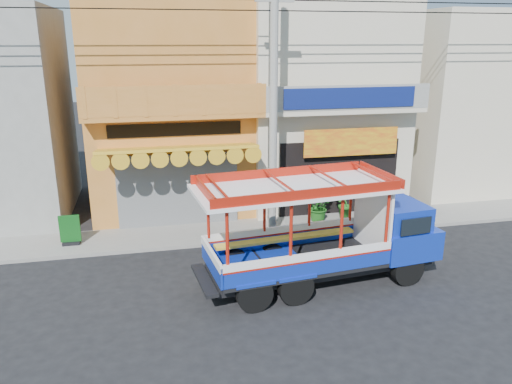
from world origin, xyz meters
TOP-DOWN VIEW (x-y plane):
  - ground at (0.00, 0.00)m, footprint 90.00×90.00m
  - sidewalk at (0.00, 4.00)m, footprint 30.00×2.00m
  - shophouse_left at (-4.00, 7.96)m, footprint 6.00×7.50m
  - shophouse_right at (2.00, 7.96)m, footprint 6.00×6.75m
  - party_pilaster at (-1.00, 4.85)m, footprint 0.35×0.30m
  - filler_building_right at (9.00, 8.00)m, footprint 6.00×6.00m
  - utility_pole at (-0.85, 3.30)m, footprint 28.00×0.26m
  - songthaew_truck at (-0.05, -0.09)m, footprint 6.83×2.84m
  - green_sign at (-7.57, 3.88)m, footprint 0.64×0.30m
  - potted_plant_a at (0.97, 4.29)m, footprint 1.28×1.28m
  - potted_plant_b at (1.97, 4.38)m, footprint 0.75×0.70m

SIDE VIEW (x-z plane):
  - ground at x=0.00m, z-range 0.00..0.00m
  - sidewalk at x=0.00m, z-range 0.00..0.12m
  - green_sign at x=-7.57m, z-range 0.04..1.03m
  - potted_plant_a at x=0.97m, z-range 0.12..1.20m
  - potted_plant_b at x=1.97m, z-range 0.12..1.20m
  - songthaew_truck at x=-0.05m, z-range -0.06..3.04m
  - filler_building_right at x=9.00m, z-range 0.00..7.60m
  - party_pilaster at x=-1.00m, z-range 0.00..8.00m
  - shophouse_right at x=2.00m, z-range -0.01..8.23m
  - shophouse_left at x=-4.00m, z-range -0.01..8.23m
  - utility_pole at x=-0.85m, z-range 0.53..9.53m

